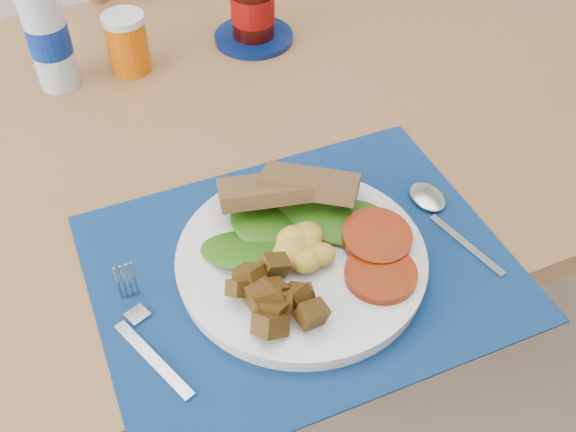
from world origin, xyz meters
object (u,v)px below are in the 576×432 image
(chair_far, at_px, (179,15))
(jam_on_saucer, at_px, (253,11))
(juice_glass, at_px, (128,45))
(water_bottle, at_px, (46,30))
(breakfast_plate, at_px, (298,258))

(chair_far, bearing_deg, jam_on_saucer, 91.28)
(chair_far, bearing_deg, juice_glass, 60.74)
(juice_glass, distance_m, jam_on_saucer, 0.22)
(water_bottle, relative_size, jam_on_saucer, 1.60)
(chair_far, distance_m, water_bottle, 0.55)
(breakfast_plate, bearing_deg, chair_far, 104.50)
(breakfast_plate, bearing_deg, juice_glass, 119.80)
(breakfast_plate, relative_size, juice_glass, 3.20)
(chair_far, height_order, juice_glass, chair_far)
(water_bottle, xyz_separation_m, jam_on_saucer, (0.34, -0.00, -0.04))
(chair_far, distance_m, jam_on_saucer, 0.44)
(jam_on_saucer, bearing_deg, breakfast_plate, -106.19)
(water_bottle, relative_size, juice_glass, 2.39)
(chair_far, height_order, water_bottle, chair_far)
(breakfast_plate, relative_size, jam_on_saucer, 2.14)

